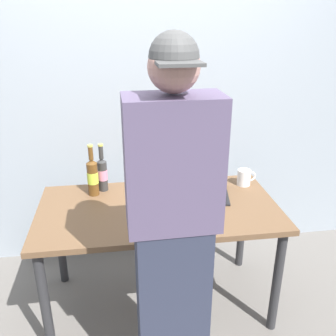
{
  "coord_description": "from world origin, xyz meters",
  "views": [
    {
      "loc": [
        -0.22,
        -1.97,
        1.83
      ],
      "look_at": [
        0.06,
        0.0,
        0.99
      ],
      "focal_mm": 39.61,
      "sensor_mm": 36.0,
      "label": 1
    }
  ],
  "objects_px": {
    "beer_bottle_dark": "(102,173)",
    "person_figure": "(173,239)",
    "coffee_mug": "(244,177)",
    "beer_bottle_amber": "(93,176)",
    "laptop": "(204,187)"
  },
  "relations": [
    {
      "from": "beer_bottle_dark",
      "to": "person_figure",
      "type": "xyz_separation_m",
      "value": [
        0.33,
        -0.89,
        0.05
      ]
    },
    {
      "from": "beer_bottle_amber",
      "to": "coffee_mug",
      "type": "xyz_separation_m",
      "value": [
        1.01,
        0.0,
        -0.08
      ]
    },
    {
      "from": "person_figure",
      "to": "coffee_mug",
      "type": "bearing_deg",
      "value": 53.3
    },
    {
      "from": "laptop",
      "to": "person_figure",
      "type": "bearing_deg",
      "value": -113.3
    },
    {
      "from": "laptop",
      "to": "coffee_mug",
      "type": "height_order",
      "value": "laptop"
    },
    {
      "from": "beer_bottle_amber",
      "to": "person_figure",
      "type": "xyz_separation_m",
      "value": [
        0.39,
        -0.83,
        0.04
      ]
    },
    {
      "from": "coffee_mug",
      "to": "beer_bottle_amber",
      "type": "bearing_deg",
      "value": -179.87
    },
    {
      "from": "laptop",
      "to": "beer_bottle_amber",
      "type": "xyz_separation_m",
      "value": [
        -0.71,
        0.08,
        0.08
      ]
    },
    {
      "from": "beer_bottle_dark",
      "to": "person_figure",
      "type": "height_order",
      "value": "person_figure"
    },
    {
      "from": "laptop",
      "to": "beer_bottle_dark",
      "type": "relative_size",
      "value": 1.13
    },
    {
      "from": "beer_bottle_dark",
      "to": "person_figure",
      "type": "distance_m",
      "value": 0.95
    },
    {
      "from": "person_figure",
      "to": "coffee_mug",
      "type": "distance_m",
      "value": 1.05
    },
    {
      "from": "beer_bottle_amber",
      "to": "laptop",
      "type": "bearing_deg",
      "value": -6.64
    },
    {
      "from": "laptop",
      "to": "person_figure",
      "type": "relative_size",
      "value": 0.21
    },
    {
      "from": "laptop",
      "to": "person_figure",
      "type": "distance_m",
      "value": 0.83
    }
  ]
}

